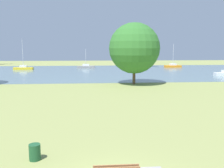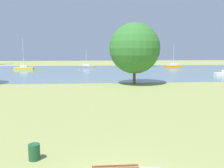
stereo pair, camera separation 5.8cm
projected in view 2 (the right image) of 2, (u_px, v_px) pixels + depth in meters
ground_plane at (99, 92)px, 31.45m from camera, size 160.00×160.00×0.00m
litter_bin at (34, 152)px, 12.33m from camera, size 0.56×0.56×0.80m
water_surface at (96, 71)px, 59.08m from camera, size 140.00×40.00×0.02m
sailboat_gray at (86, 67)px, 68.91m from camera, size 4.87×1.76×5.27m
sailboat_orange at (173, 66)px, 71.41m from camera, size 4.92×1.94×6.65m
sailboat_yellow at (24, 68)px, 64.13m from camera, size 4.83×1.58×7.81m
tree_east_far at (135, 48)px, 37.42m from camera, size 7.59×7.59×9.24m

